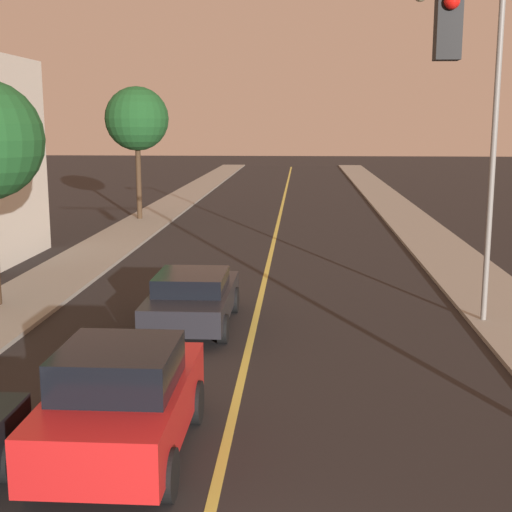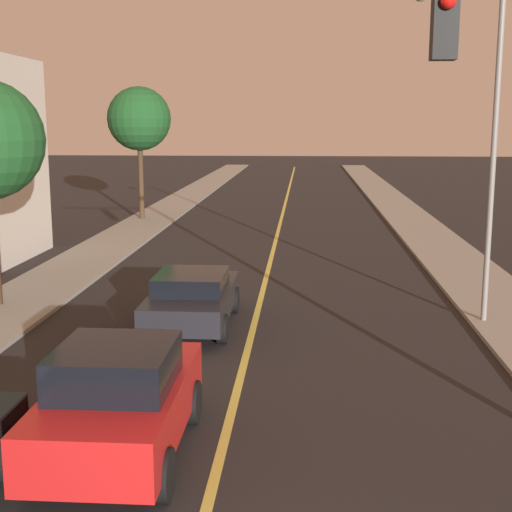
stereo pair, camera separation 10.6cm
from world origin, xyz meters
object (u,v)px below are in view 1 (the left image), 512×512
Objects in this scene: car_near_lane_second at (193,298)px; tree_left_far at (137,119)px; car_near_lane_front at (122,400)px; streetlamp_right at (476,113)px.

tree_left_far is (-5.54, 18.64, 4.33)m from car_near_lane_second.
streetlamp_right is (6.67, 7.57, 4.25)m from car_near_lane_front.
car_near_lane_front is at bearing -77.78° from tree_left_far.
car_near_lane_front is 6.91m from car_near_lane_second.
tree_left_far is at bearing 102.22° from car_near_lane_front.
streetlamp_right is 1.21× the size of tree_left_far.
car_near_lane_front is at bearing -131.39° from streetlamp_right.
car_near_lane_front is 0.61× the size of tree_left_far.
car_near_lane_second is 8.03m from streetlamp_right.
car_near_lane_front reaches higher than car_near_lane_second.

